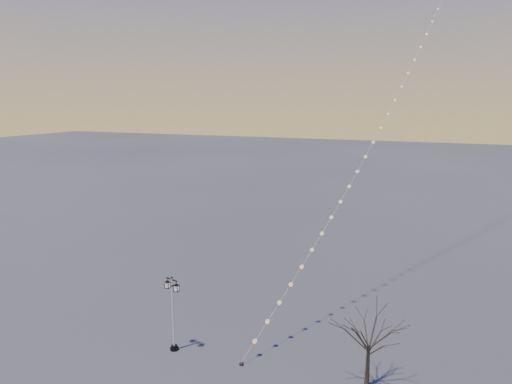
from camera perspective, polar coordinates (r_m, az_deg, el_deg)
The scene contains 4 objects.
ground at distance 26.28m, azimuth -8.46°, elevation -21.01°, with size 300.00×300.00×0.00m, color #444444.
street_lamp at distance 27.05m, azimuth -10.26°, elevation -14.18°, with size 1.09×0.59×4.41m.
bare_tree at distance 24.10m, azimuth 13.85°, elevation -16.67°, with size 2.45×2.45×4.06m.
kite_train at distance 39.31m, azimuth 18.18°, elevation 16.87°, with size 12.37×37.63×36.61m.
Camera 1 is at (11.74, -18.91, 13.97)m, focal length 32.28 mm.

